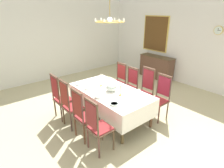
# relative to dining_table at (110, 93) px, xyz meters

# --- Properties ---
(ground) EXTENTS (7.62, 6.98, 0.04)m
(ground) POSITION_rel_dining_table_xyz_m (0.00, 0.18, -0.71)
(ground) COLOR #BAB18B
(back_wall) EXTENTS (7.62, 0.08, 3.10)m
(back_wall) POSITION_rel_dining_table_xyz_m (0.00, 3.72, 0.86)
(back_wall) COLOR silver
(back_wall) RESTS_ON ground
(left_wall) EXTENTS (0.08, 6.98, 3.10)m
(left_wall) POSITION_rel_dining_table_xyz_m (-3.85, 0.18, 0.86)
(left_wall) COLOR silver
(left_wall) RESTS_ON ground
(dining_table) EXTENTS (2.15, 1.14, 0.76)m
(dining_table) POSITION_rel_dining_table_xyz_m (0.00, 0.00, 0.00)
(dining_table) COLOR #563026
(dining_table) RESTS_ON ground
(tablecloth) EXTENTS (2.17, 1.16, 0.45)m
(tablecloth) POSITION_rel_dining_table_xyz_m (0.00, 0.00, -0.05)
(tablecloth) COLOR white
(tablecloth) RESTS_ON dining_table
(chair_south_a) EXTENTS (0.44, 0.42, 1.21)m
(chair_south_a) POSITION_rel_dining_table_xyz_m (-0.78, -0.98, -0.08)
(chair_south_a) COLOR brown
(chair_south_a) RESTS_ON ground
(chair_north_a) EXTENTS (0.44, 0.42, 1.11)m
(chair_north_a) POSITION_rel_dining_table_xyz_m (-0.78, 0.97, -0.11)
(chair_north_a) COLOR brown
(chair_north_a) RESTS_ON ground
(chair_south_b) EXTENTS (0.44, 0.42, 1.22)m
(chair_south_b) POSITION_rel_dining_table_xyz_m (-0.28, -0.98, -0.08)
(chair_south_b) COLOR brown
(chair_south_b) RESTS_ON ground
(chair_north_b) EXTENTS (0.44, 0.42, 1.09)m
(chair_north_b) POSITION_rel_dining_table_xyz_m (-0.28, 0.97, -0.12)
(chair_north_b) COLOR brown
(chair_north_b) RESTS_ON ground
(chair_south_c) EXTENTS (0.44, 0.42, 1.18)m
(chair_south_c) POSITION_rel_dining_table_xyz_m (0.30, -0.98, -0.09)
(chair_south_c) COLOR #4C3E2E
(chair_south_c) RESTS_ON ground
(chair_north_c) EXTENTS (0.44, 0.42, 1.22)m
(chair_north_c) POSITION_rel_dining_table_xyz_m (0.30, 0.98, -0.08)
(chair_north_c) COLOR #503E21
(chair_north_c) RESTS_ON ground
(chair_south_d) EXTENTS (0.44, 0.42, 1.17)m
(chair_south_d) POSITION_rel_dining_table_xyz_m (0.81, -0.98, -0.09)
(chair_south_d) COLOR brown
(chair_south_d) RESTS_ON ground
(chair_north_d) EXTENTS (0.44, 0.42, 1.16)m
(chair_north_d) POSITION_rel_dining_table_xyz_m (0.81, 0.98, -0.10)
(chair_north_d) COLOR brown
(chair_north_d) RESTS_ON ground
(soup_tureen) EXTENTS (0.27, 0.27, 0.22)m
(soup_tureen) POSITION_rel_dining_table_xyz_m (0.04, 0.00, 0.18)
(soup_tureen) COLOR silver
(soup_tureen) RESTS_ON tablecloth
(candlestick_west) EXTENTS (0.07, 0.07, 0.33)m
(candlestick_west) POSITION_rel_dining_table_xyz_m (-0.38, -0.00, 0.21)
(candlestick_west) COLOR gold
(candlestick_west) RESTS_ON tablecloth
(candlestick_east) EXTENTS (0.07, 0.07, 0.34)m
(candlestick_east) POSITION_rel_dining_table_xyz_m (0.38, -0.00, 0.21)
(candlestick_east) COLOR gold
(candlestick_east) RESTS_ON tablecloth
(bowl_near_left) EXTENTS (0.15, 0.15, 0.03)m
(bowl_near_left) POSITION_rel_dining_table_xyz_m (-0.85, -0.43, 0.10)
(bowl_near_left) COLOR silver
(bowl_near_left) RESTS_ON tablecloth
(bowl_near_right) EXTENTS (0.16, 0.16, 0.03)m
(bowl_near_right) POSITION_rel_dining_table_xyz_m (-0.43, -0.40, 0.10)
(bowl_near_right) COLOR silver
(bowl_near_right) RESTS_ON tablecloth
(bowl_far_left) EXTENTS (0.18, 0.18, 0.04)m
(bowl_far_left) POSITION_rel_dining_table_xyz_m (0.64, -0.40, 0.10)
(bowl_far_left) COLOR silver
(bowl_far_left) RESTS_ON tablecloth
(bowl_far_right) EXTENTS (0.18, 0.18, 0.05)m
(bowl_far_right) POSITION_rel_dining_table_xyz_m (0.14, -0.47, 0.10)
(bowl_far_right) COLOR silver
(bowl_far_right) RESTS_ON tablecloth
(spoon_primary) EXTENTS (0.05, 0.18, 0.01)m
(spoon_primary) POSITION_rel_dining_table_xyz_m (-0.96, -0.40, 0.08)
(spoon_primary) COLOR gold
(spoon_primary) RESTS_ON tablecloth
(spoon_secondary) EXTENTS (0.04, 0.18, 0.01)m
(spoon_secondary) POSITION_rel_dining_table_xyz_m (-0.54, -0.37, 0.08)
(spoon_secondary) COLOR gold
(spoon_secondary) RESTS_ON tablecloth
(sideboard) EXTENTS (1.44, 0.48, 0.90)m
(sideboard) POSITION_rel_dining_table_xyz_m (-1.16, 3.40, -0.24)
(sideboard) COLOR brown
(sideboard) RESTS_ON ground
(mounted_clock) EXTENTS (0.27, 0.06, 0.27)m
(mounted_clock) POSITION_rel_dining_table_xyz_m (0.85, 3.64, 1.36)
(mounted_clock) COLOR #D1B251
(framed_painting) EXTENTS (1.19, 0.05, 1.40)m
(framed_painting) POSITION_rel_dining_table_xyz_m (-1.54, 3.65, 1.04)
(framed_painting) COLOR #D1B251
(chandelier) EXTENTS (0.66, 0.64, 0.66)m
(chandelier) POSITION_rel_dining_table_xyz_m (-0.00, -0.00, 1.73)
(chandelier) COLOR gold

